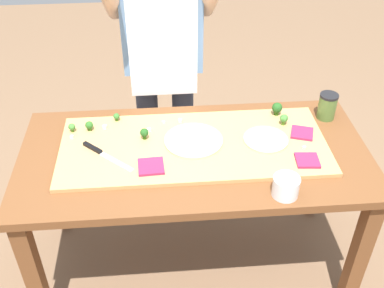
# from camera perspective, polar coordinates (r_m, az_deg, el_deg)

# --- Properties ---
(ground_plane) EXTENTS (8.00, 8.00, 0.00)m
(ground_plane) POSITION_cam_1_polar(r_m,az_deg,el_deg) (2.63, 0.26, -14.07)
(ground_plane) COLOR brown
(prep_table) EXTENTS (1.58, 0.77, 0.76)m
(prep_table) POSITION_cam_1_polar(r_m,az_deg,el_deg) (2.16, 0.30, -3.18)
(prep_table) COLOR brown
(prep_table) RESTS_ON ground
(cutting_board) EXTENTS (1.21, 0.52, 0.02)m
(cutting_board) POSITION_cam_1_polar(r_m,az_deg,el_deg) (2.11, 0.29, -0.20)
(cutting_board) COLOR tan
(cutting_board) RESTS_ON prep_table
(chefs_knife) EXTENTS (0.23, 0.22, 0.02)m
(chefs_knife) POSITION_cam_1_polar(r_m,az_deg,el_deg) (2.09, -11.17, -1.04)
(chefs_knife) COLOR #B7BABF
(chefs_knife) RESTS_ON cutting_board
(pizza_whole_cheese_artichoke) EXTENTS (0.27, 0.27, 0.02)m
(pizza_whole_cheese_artichoke) POSITION_cam_1_polar(r_m,az_deg,el_deg) (2.12, 0.10, 0.49)
(pizza_whole_cheese_artichoke) COLOR beige
(pizza_whole_cheese_artichoke) RESTS_ON cutting_board
(pizza_whole_white_garlic) EXTENTS (0.21, 0.21, 0.02)m
(pizza_whole_white_garlic) POSITION_cam_1_polar(r_m,az_deg,el_deg) (2.15, 9.07, 0.60)
(pizza_whole_white_garlic) COLOR beige
(pizza_whole_white_garlic) RESTS_ON cutting_board
(pizza_slice_center) EXTENTS (0.11, 0.11, 0.01)m
(pizza_slice_center) POSITION_cam_1_polar(r_m,az_deg,el_deg) (1.98, -5.07, -2.77)
(pizza_slice_center) COLOR #9E234C
(pizza_slice_center) RESTS_ON cutting_board
(pizza_slice_near_left) EXTENTS (0.11, 0.11, 0.01)m
(pizza_slice_near_left) POSITION_cam_1_polar(r_m,az_deg,el_deg) (2.07, 14.00, -1.97)
(pizza_slice_near_left) COLOR #9E234C
(pizza_slice_near_left) RESTS_ON cutting_board
(pizza_slice_far_left) EXTENTS (0.13, 0.13, 0.01)m
(pizza_slice_far_left) POSITION_cam_1_polar(r_m,az_deg,el_deg) (2.23, 13.39, 1.33)
(pizza_slice_far_left) COLOR #9E234C
(pizza_slice_far_left) RESTS_ON cutting_board
(broccoli_floret_front_left) EXTENTS (0.04, 0.04, 0.06)m
(broccoli_floret_front_left) POSITION_cam_1_polar(r_m,az_deg,el_deg) (2.26, 11.25, 3.07)
(broccoli_floret_front_left) COLOR #487A23
(broccoli_floret_front_left) RESTS_ON cutting_board
(broccoli_floret_back_left) EXTENTS (0.04, 0.04, 0.05)m
(broccoli_floret_back_left) POSITION_cam_1_polar(r_m,az_deg,el_deg) (2.13, -5.90, 1.36)
(broccoli_floret_back_left) COLOR #2C5915
(broccoli_floret_back_left) RESTS_ON cutting_board
(broccoli_floret_front_right) EXTENTS (0.03, 0.03, 0.04)m
(broccoli_floret_front_right) POSITION_cam_1_polar(r_m,az_deg,el_deg) (2.24, -14.57, 2.02)
(broccoli_floret_front_right) COLOR #487A23
(broccoli_floret_front_right) RESTS_ON cutting_board
(broccoli_floret_back_right) EXTENTS (0.04, 0.04, 0.05)m
(broccoli_floret_back_right) POSITION_cam_1_polar(r_m,az_deg,el_deg) (2.23, -12.53, 2.25)
(broccoli_floret_back_right) COLOR #366618
(broccoli_floret_back_right) RESTS_ON cutting_board
(broccoli_floret_back_mid) EXTENTS (0.05, 0.05, 0.07)m
(broccoli_floret_back_mid) POSITION_cam_1_polar(r_m,az_deg,el_deg) (2.32, 10.42, 4.37)
(broccoli_floret_back_mid) COLOR #2C5915
(broccoli_floret_back_mid) RESTS_ON cutting_board
(broccoli_floret_center_left) EXTENTS (0.03, 0.03, 0.04)m
(broccoli_floret_center_left) POSITION_cam_1_polar(r_m,az_deg,el_deg) (2.28, -9.27, 3.35)
(broccoli_floret_center_left) COLOR #3F7220
(broccoli_floret_center_left) RESTS_ON cutting_board
(cheese_crumble_a) EXTENTS (0.02, 0.02, 0.01)m
(cheese_crumble_a) POSITION_cam_1_polar(r_m,az_deg,el_deg) (2.21, -14.56, 0.85)
(cheese_crumble_a) COLOR white
(cheese_crumble_a) RESTS_ON cutting_board
(cheese_crumble_b) EXTENTS (0.02, 0.02, 0.02)m
(cheese_crumble_b) POSITION_cam_1_polar(r_m,az_deg,el_deg) (2.25, -1.46, 2.89)
(cheese_crumble_b) COLOR white
(cheese_crumble_b) RESTS_ON cutting_board
(cheese_crumble_c) EXTENTS (0.02, 0.02, 0.01)m
(cheese_crumble_c) POSITION_cam_1_polar(r_m,az_deg,el_deg) (2.24, -3.55, 2.69)
(cheese_crumble_c) COLOR white
(cheese_crumble_c) RESTS_ON cutting_board
(cheese_crumble_d) EXTENTS (0.02, 0.02, 0.02)m
(cheese_crumble_d) POSITION_cam_1_polar(r_m,az_deg,el_deg) (2.24, -10.68, 2.07)
(cheese_crumble_d) COLOR white
(cheese_crumble_d) RESTS_ON cutting_board
(cheese_crumble_e) EXTENTS (0.02, 0.02, 0.02)m
(cheese_crumble_e) POSITION_cam_1_polar(r_m,az_deg,el_deg) (2.19, -5.31, 1.75)
(cheese_crumble_e) COLOR white
(cheese_crumble_e) RESTS_ON cutting_board
(cheese_crumble_f) EXTENTS (0.02, 0.02, 0.01)m
(cheese_crumble_f) POSITION_cam_1_polar(r_m,az_deg,el_deg) (2.13, 13.63, -0.43)
(cheese_crumble_f) COLOR silver
(cheese_crumble_f) RESTS_ON cutting_board
(flour_cup) EXTENTS (0.11, 0.11, 0.09)m
(flour_cup) POSITION_cam_1_polar(r_m,az_deg,el_deg) (1.89, 11.45, -5.27)
(flour_cup) COLOR white
(flour_cup) RESTS_ON prep_table
(sauce_jar) EXTENTS (0.09, 0.09, 0.13)m
(sauce_jar) POSITION_cam_1_polar(r_m,az_deg,el_deg) (2.37, 16.30, 4.49)
(sauce_jar) COLOR #517033
(sauce_jar) RESTS_ON prep_table
(cook_center) EXTENTS (0.54, 0.39, 1.67)m
(cook_center) POSITION_cam_1_polar(r_m,az_deg,el_deg) (2.44, -3.62, 11.55)
(cook_center) COLOR #333847
(cook_center) RESTS_ON ground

